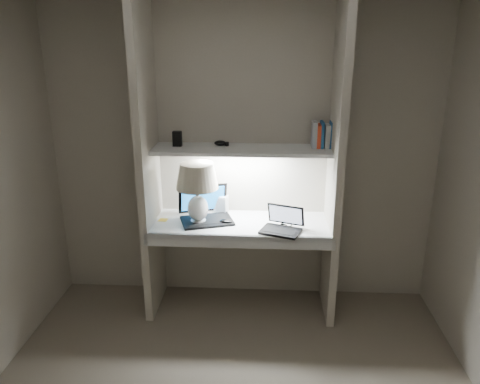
# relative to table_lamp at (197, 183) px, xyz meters

# --- Properties ---
(back_wall) EXTENTS (3.20, 0.01, 2.50)m
(back_wall) POSITION_rel_table_lamp_xyz_m (0.34, 0.29, 0.15)
(back_wall) COLOR #C0B5A3
(back_wall) RESTS_ON floor
(alcove_panel_left) EXTENTS (0.06, 0.55, 2.50)m
(alcove_panel_left) POSITION_rel_table_lamp_xyz_m (-0.39, 0.02, 0.15)
(alcove_panel_left) COLOR #C0B5A3
(alcove_panel_left) RESTS_ON floor
(alcove_panel_right) EXTENTS (0.06, 0.55, 2.50)m
(alcove_panel_right) POSITION_rel_table_lamp_xyz_m (1.07, 0.02, 0.15)
(alcove_panel_right) COLOR #C0B5A3
(alcove_panel_right) RESTS_ON floor
(desk) EXTENTS (1.40, 0.55, 0.04)m
(desk) POSITION_rel_table_lamp_xyz_m (0.34, 0.02, -0.35)
(desk) COLOR white
(desk) RESTS_ON alcove_panel_left
(desk_apron) EXTENTS (1.46, 0.03, 0.10)m
(desk_apron) POSITION_rel_table_lamp_xyz_m (0.34, -0.24, -0.38)
(desk_apron) COLOR silver
(desk_apron) RESTS_ON desk
(shelf) EXTENTS (1.40, 0.36, 0.03)m
(shelf) POSITION_rel_table_lamp_xyz_m (0.34, 0.11, 0.25)
(shelf) COLOR silver
(shelf) RESTS_ON back_wall
(strip_light) EXTENTS (0.60, 0.04, 0.02)m
(strip_light) POSITION_rel_table_lamp_xyz_m (0.34, 0.11, 0.22)
(strip_light) COLOR white
(strip_light) RESTS_ON shelf
(table_lamp) EXTENTS (0.34, 0.34, 0.49)m
(table_lamp) POSITION_rel_table_lamp_xyz_m (0.00, 0.00, 0.00)
(table_lamp) COLOR white
(table_lamp) RESTS_ON desk
(laptop_main) EXTENTS (0.49, 0.46, 0.27)m
(laptop_main) POSITION_rel_table_lamp_xyz_m (0.05, 0.08, -0.27)
(laptop_main) COLOR black
(laptop_main) RESTS_ON desk
(laptop_netbook) EXTENTS (0.36, 0.34, 0.19)m
(laptop_netbook) POSITION_rel_table_lamp_xyz_m (0.67, -0.12, -0.29)
(laptop_netbook) COLOR black
(laptop_netbook) RESTS_ON desk
(speaker) EXTENTS (0.13, 0.11, 0.15)m
(speaker) POSITION_rel_table_lamp_xyz_m (0.16, 0.24, -0.26)
(speaker) COLOR silver
(speaker) RESTS_ON desk
(mouse) EXTENTS (0.12, 0.08, 0.04)m
(mouse) POSITION_rel_table_lamp_xyz_m (0.23, -0.02, -0.31)
(mouse) COLOR black
(mouse) RESTS_ON desk
(cable_coil) EXTENTS (0.10, 0.10, 0.01)m
(cable_coil) POSITION_rel_table_lamp_xyz_m (0.71, -0.02, -0.33)
(cable_coil) COLOR black
(cable_coil) RESTS_ON desk
(sticky_note) EXTENTS (0.08, 0.08, 0.00)m
(sticky_note) POSITION_rel_table_lamp_xyz_m (-0.30, 0.04, -0.33)
(sticky_note) COLOR yellow
(sticky_note) RESTS_ON desk
(book_row) EXTENTS (0.19, 0.14, 0.21)m
(book_row) POSITION_rel_table_lamp_xyz_m (0.99, 0.18, 0.36)
(book_row) COLOR #BDBDBD
(book_row) RESTS_ON shelf
(shelf_box) EXTENTS (0.07, 0.05, 0.12)m
(shelf_box) POSITION_rel_table_lamp_xyz_m (-0.17, 0.15, 0.32)
(shelf_box) COLOR black
(shelf_box) RESTS_ON shelf
(shelf_gadget) EXTENTS (0.11, 0.08, 0.04)m
(shelf_gadget) POSITION_rel_table_lamp_xyz_m (0.17, 0.18, 0.28)
(shelf_gadget) COLOR black
(shelf_gadget) RESTS_ON shelf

